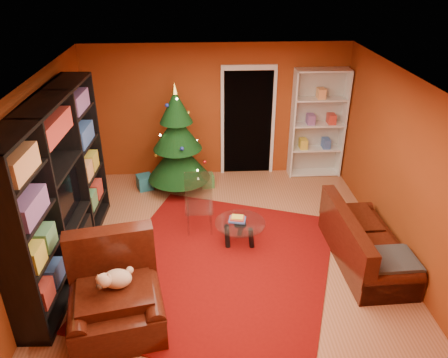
{
  "coord_description": "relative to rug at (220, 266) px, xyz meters",
  "views": [
    {
      "loc": [
        -0.33,
        -5.32,
        4.02
      ],
      "look_at": [
        0.0,
        0.4,
        1.05
      ],
      "focal_mm": 35.0,
      "sensor_mm": 36.0,
      "label": 1
    }
  ],
  "objects": [
    {
      "name": "floor",
      "position": [
        0.1,
        0.33,
        -0.04
      ],
      "size": [
        5.0,
        5.5,
        0.05
      ],
      "primitive_type": "cube",
      "color": "#A15C3B",
      "rests_on": "ground"
    },
    {
      "name": "ceiling",
      "position": [
        0.1,
        0.33,
        2.61
      ],
      "size": [
        5.0,
        5.5,
        0.05
      ],
      "primitive_type": "cube",
      "color": "silver",
      "rests_on": "wall_back"
    },
    {
      "name": "wall_back",
      "position": [
        0.1,
        3.1,
        1.29
      ],
      "size": [
        5.0,
        0.05,
        2.6
      ],
      "primitive_type": "cube",
      "color": "#913914",
      "rests_on": "ground"
    },
    {
      "name": "wall_left",
      "position": [
        -2.42,
        0.33,
        1.29
      ],
      "size": [
        0.05,
        5.5,
        2.6
      ],
      "primitive_type": "cube",
      "color": "#913914",
      "rests_on": "ground"
    },
    {
      "name": "wall_right",
      "position": [
        2.63,
        0.33,
        1.29
      ],
      "size": [
        0.05,
        5.5,
        2.6
      ],
      "primitive_type": "cube",
      "color": "#913914",
      "rests_on": "ground"
    },
    {
      "name": "doorway",
      "position": [
        0.7,
        3.06,
        1.04
      ],
      "size": [
        1.06,
        0.6,
        2.16
      ],
      "primitive_type": null,
      "color": "black",
      "rests_on": "floor"
    },
    {
      "name": "rug",
      "position": [
        0.0,
        0.0,
        0.0
      ],
      "size": [
        4.01,
        4.31,
        0.02
      ],
      "primitive_type": "cube",
      "rotation": [
        0.0,
        0.0,
        -0.34
      ],
      "color": "#700A08",
      "rests_on": "floor"
    },
    {
      "name": "media_unit",
      "position": [
        -2.17,
        0.25,
        1.19
      ],
      "size": [
        0.6,
        3.15,
        2.4
      ],
      "primitive_type": null,
      "rotation": [
        0.0,
        0.0,
        -0.04
      ],
      "color": "black",
      "rests_on": "floor"
    },
    {
      "name": "christmas_tree",
      "position": [
        -0.65,
        2.38,
        1.0
      ],
      "size": [
        1.47,
        1.47,
        2.07
      ],
      "primitive_type": null,
      "rotation": [
        0.0,
        0.0,
        -0.32
      ],
      "color": "black",
      "rests_on": "floor"
    },
    {
      "name": "gift_box_teal",
      "position": [
        -1.32,
        2.44,
        0.13
      ],
      "size": [
        0.36,
        0.36,
        0.28
      ],
      "primitive_type": "cube",
      "rotation": [
        0.0,
        0.0,
        0.37
      ],
      "color": "#1B667A",
      "rests_on": "floor"
    },
    {
      "name": "gift_box_green",
      "position": [
        -0.12,
        2.47,
        0.11
      ],
      "size": [
        0.28,
        0.28,
        0.24
      ],
      "primitive_type": "cube",
      "rotation": [
        0.0,
        0.0,
        0.16
      ],
      "color": "#316F31",
      "rests_on": "floor"
    },
    {
      "name": "white_bookshelf",
      "position": [
        2.05,
        2.9,
        1.06
      ],
      "size": [
        1.02,
        0.37,
        2.19
      ],
      "primitive_type": null,
      "rotation": [
        0.0,
        0.0,
        -0.0
      ],
      "color": "white",
      "rests_on": "floor"
    },
    {
      "name": "armchair",
      "position": [
        -1.27,
        -1.04,
        0.44
      ],
      "size": [
        1.37,
        1.37,
        0.91
      ],
      "primitive_type": null,
      "rotation": [
        0.0,
        0.0,
        0.2
      ],
      "color": "black",
      "rests_on": "rug"
    },
    {
      "name": "dog",
      "position": [
        -1.23,
        -0.99,
        0.66
      ],
      "size": [
        0.45,
        0.37,
        0.29
      ],
      "primitive_type": null,
      "rotation": [
        0.0,
        0.0,
        0.2
      ],
      "color": "beige",
      "rests_on": "armchair"
    },
    {
      "name": "sofa",
      "position": [
        2.12,
        0.04,
        0.39
      ],
      "size": [
        0.89,
        1.88,
        0.8
      ],
      "primitive_type": null,
      "rotation": [
        0.0,
        0.0,
        1.6
      ],
      "color": "black",
      "rests_on": "rug"
    },
    {
      "name": "coffee_table",
      "position": [
        0.34,
        0.55,
        0.19
      ],
      "size": [
        0.91,
        0.91,
        0.48
      ],
      "primitive_type": null,
      "rotation": [
        0.0,
        0.0,
        -0.2
      ],
      "color": "gray",
      "rests_on": "rug"
    },
    {
      "name": "acrylic_chair",
      "position": [
        -0.28,
        0.97,
        0.42
      ],
      "size": [
        0.45,
        0.49,
        0.87
      ],
      "primitive_type": null,
      "rotation": [
        0.0,
        0.0,
        0.02
      ],
      "color": "#66605B",
      "rests_on": "rug"
    }
  ]
}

